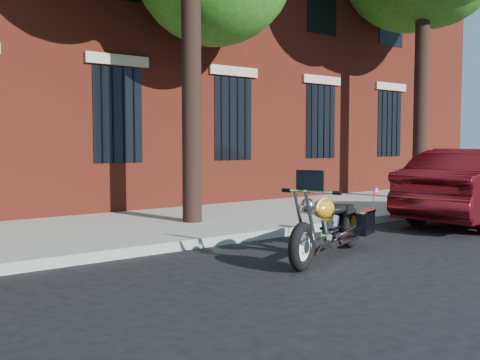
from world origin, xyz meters
TOP-DOWN VIEW (x-y plane):
  - ground at (0.00, 0.00)m, footprint 120.00×120.00m
  - curb at (0.00, 1.38)m, footprint 40.00×0.16m
  - sidewalk at (0.00, 3.26)m, footprint 40.00×3.60m
  - motorcycle at (0.84, -0.34)m, footprint 2.46×1.28m

SIDE VIEW (x-z plane):
  - ground at x=0.00m, z-range 0.00..0.00m
  - curb at x=0.00m, z-range 0.00..0.15m
  - sidewalk at x=0.00m, z-range 0.00..0.15m
  - motorcycle at x=0.84m, z-range -0.20..1.06m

